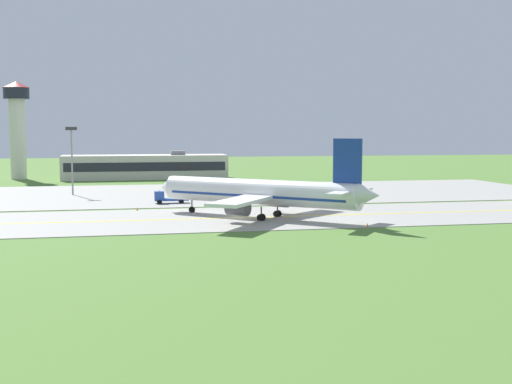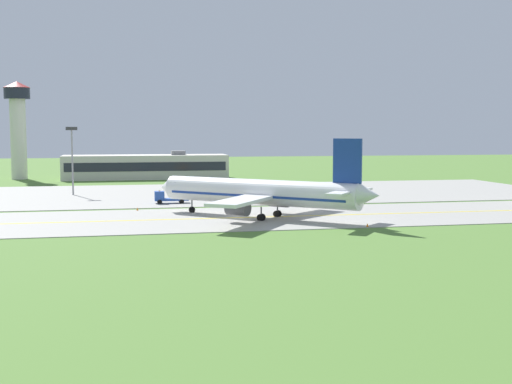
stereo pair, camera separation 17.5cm
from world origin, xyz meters
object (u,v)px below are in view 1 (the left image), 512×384
(service_truck_fuel, at_px, (212,185))
(apron_light_mast, at_px, (72,152))
(service_truck_baggage, at_px, (166,198))
(control_tower, at_px, (17,121))
(airplane_lead, at_px, (261,192))

(service_truck_fuel, relative_size, apron_light_mast, 0.43)
(service_truck_baggage, height_order, control_tower, control_tower)
(service_truck_baggage, height_order, service_truck_fuel, service_truck_fuel)
(airplane_lead, relative_size, apron_light_mast, 2.19)
(control_tower, xyz_separation_m, apron_light_mast, (18.79, -52.55, -7.46))
(service_truck_baggage, bearing_deg, apron_light_mast, 131.92)
(service_truck_baggage, relative_size, apron_light_mast, 0.44)
(apron_light_mast, bearing_deg, airplane_lead, -54.46)
(service_truck_baggage, distance_m, control_tower, 83.72)
(airplane_lead, bearing_deg, apron_light_mast, 125.54)
(airplane_lead, height_order, service_truck_fuel, airplane_lead)
(airplane_lead, xyz_separation_m, service_truck_fuel, (-1.44, 46.61, -2.60))
(airplane_lead, xyz_separation_m, control_tower, (-50.82, 97.39, 12.65))
(service_truck_baggage, relative_size, service_truck_fuel, 1.02)
(service_truck_baggage, xyz_separation_m, service_truck_fuel, (11.98, 22.49, 0.35))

